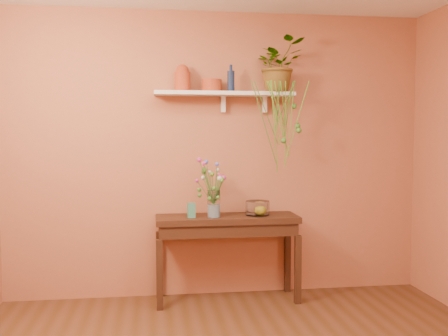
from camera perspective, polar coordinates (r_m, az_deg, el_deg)
room at (r=2.97m, az=4.15°, el=-0.04°), size 4.04×4.04×2.70m
sideboard at (r=4.80m, az=0.35°, el=-6.66°), size 1.31×0.42×0.79m
wall_shelf at (r=4.83m, az=0.18°, el=8.15°), size 1.30×0.24×0.19m
terracotta_jug at (r=4.81m, az=-4.61°, el=9.83°), size 0.16×0.16×0.24m
terracotta_pot at (r=4.84m, az=-1.37°, el=9.09°), size 0.24×0.24×0.11m
blue_bottle at (r=4.82m, az=0.77°, el=9.62°), size 0.08×0.08×0.25m
spider_plant at (r=4.93m, az=6.03°, el=11.23°), size 0.56×0.52×0.50m
plant_fronds at (r=4.74m, az=6.90°, el=5.28°), size 0.53×0.28×0.83m
glass_vase at (r=4.69m, az=-1.13°, el=-4.20°), size 0.12×0.12×0.24m
bouquet at (r=4.66m, az=-1.43°, el=-1.20°), size 0.29×0.30×0.43m
glass_bowl at (r=4.82m, az=3.72°, el=-4.49°), size 0.22×0.22×0.13m
lemon at (r=4.81m, az=3.98°, el=-4.67°), size 0.09×0.09×0.09m
carton at (r=4.67m, az=-3.64°, el=-4.70°), size 0.07×0.06×0.13m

